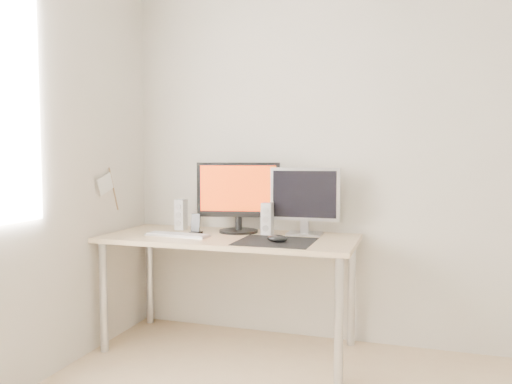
# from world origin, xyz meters

# --- Properties ---
(wall_back) EXTENTS (3.50, 0.00, 3.50)m
(wall_back) POSITION_xyz_m (0.00, 1.75, 1.25)
(wall_back) COLOR silver
(wall_back) RESTS_ON ground
(mousepad) EXTENTS (0.45, 0.40, 0.00)m
(mousepad) POSITION_xyz_m (-0.59, 1.26, 0.73)
(mousepad) COLOR black
(mousepad) RESTS_ON desk
(mouse) EXTENTS (0.12, 0.07, 0.04)m
(mouse) POSITION_xyz_m (-0.57, 1.23, 0.76)
(mouse) COLOR black
(mouse) RESTS_ON mousepad
(desk) EXTENTS (1.60, 0.70, 0.73)m
(desk) POSITION_xyz_m (-0.93, 1.38, 0.65)
(desk) COLOR #D1B587
(desk) RESTS_ON ground
(main_monitor) EXTENTS (0.55, 0.31, 0.47)m
(main_monitor) POSITION_xyz_m (-0.92, 1.54, 0.98)
(main_monitor) COLOR black
(main_monitor) RESTS_ON desk
(second_monitor) EXTENTS (0.45, 0.16, 0.43)m
(second_monitor) POSITION_xyz_m (-0.48, 1.57, 0.97)
(second_monitor) COLOR #BDBDBF
(second_monitor) RESTS_ON desk
(speaker_left) EXTENTS (0.07, 0.08, 0.21)m
(speaker_left) POSITION_xyz_m (-1.35, 1.55, 0.83)
(speaker_left) COLOR white
(speaker_left) RESTS_ON desk
(speaker_right) EXTENTS (0.07, 0.08, 0.21)m
(speaker_right) POSITION_xyz_m (-0.71, 1.50, 0.83)
(speaker_right) COLOR white
(speaker_right) RESTS_ON desk
(keyboard) EXTENTS (0.43, 0.15, 0.02)m
(keyboard) POSITION_xyz_m (-1.25, 1.28, 0.74)
(keyboard) COLOR #B5B5B7
(keyboard) RESTS_ON desk
(phone_dock) EXTENTS (0.07, 0.06, 0.13)m
(phone_dock) POSITION_xyz_m (-1.17, 1.39, 0.77)
(phone_dock) COLOR black
(phone_dock) RESTS_ON desk
(pennant) EXTENTS (0.01, 0.23, 0.29)m
(pennant) POSITION_xyz_m (-1.72, 1.24, 1.05)
(pennant) COLOR #A57F54
(pennant) RESTS_ON wall_left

